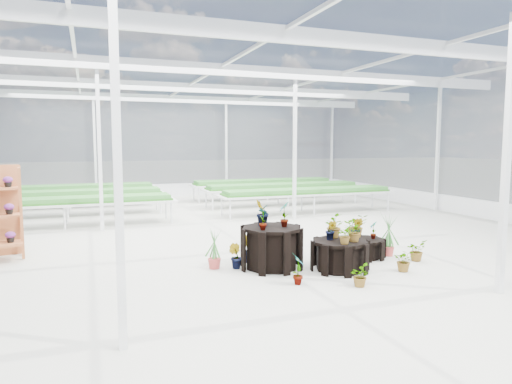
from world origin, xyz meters
name	(u,v)px	position (x,y,z in m)	size (l,w,h in m)	color
ground_plane	(248,254)	(0.00, 0.00, 0.00)	(24.00, 24.00, 0.00)	gray
greenhouse_shell	(248,153)	(0.00, 0.00, 2.25)	(18.00, 24.00, 4.50)	white
steel_frame	(248,153)	(0.00, 0.00, 2.25)	(18.00, 24.00, 4.50)	silver
nursery_benches	(184,199)	(0.00, 7.20, 0.42)	(16.00, 7.00, 0.84)	silver
plinth_tall	(271,247)	(0.03, -1.29, 0.41)	(1.22, 1.22, 0.83)	black
plinth_mid	(340,255)	(1.23, -1.89, 0.29)	(1.11, 1.11, 0.59)	black
plinth_low	(363,248)	(2.23, -1.19, 0.21)	(0.91, 0.91, 0.41)	black
nursery_plants	(329,238)	(1.33, -1.26, 0.51)	(4.61, 3.18, 1.37)	#347430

